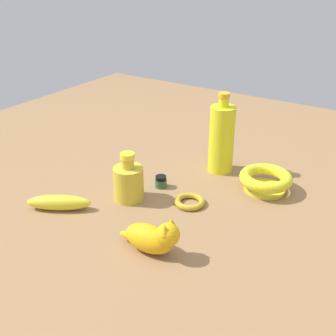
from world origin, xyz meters
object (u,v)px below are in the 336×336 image
banana (59,203)px  bottle_tall (222,138)px  bangle (190,202)px  nail_polish_jar (161,182)px  cat_figurine (153,237)px  bowl (266,180)px  bottle_short (129,182)px

banana → bottle_tall: bearing=29.1°
bangle → nail_polish_jar: bearing=162.1°
bottle_tall → cat_figurine: 0.45m
bottle_tall → bowl: size_ratio=1.67×
bottle_short → bottle_tall: size_ratio=0.55×
bottle_short → banana: bearing=-129.7°
bottle_short → bottle_tall: (0.13, 0.29, 0.05)m
bottle_short → bowl: 0.38m
cat_figurine → banana: 0.31m
bottle_short → banana: 0.19m
bowl → cat_figurine: bearing=-104.8°
nail_polish_jar → bangle: bearing=-17.9°
bottle_tall → bangle: size_ratio=3.02×
bangle → banana: 0.34m
nail_polish_jar → bangle: nail_polish_jar is taller
bowl → banana: bearing=-136.7°
bottle_short → bangle: size_ratio=1.66×
bottle_short → cat_figurine: (0.19, -0.15, -0.01)m
bowl → bangle: bowl is taller
bottle_tall → cat_figurine: (0.06, -0.44, -0.07)m
cat_figurine → nail_polish_jar: bearing=120.6°
bottle_short → nail_polish_jar: 0.11m
bowl → banana: (-0.41, -0.39, -0.01)m
bottle_tall → bowl: bearing=-15.3°
cat_figurine → bangle: size_ratio=1.91×
bottle_short → banana: size_ratio=0.81×
bottle_short → cat_figurine: 0.24m
bottle_short → bottle_tall: 0.32m
bottle_short → bottle_tall: bearing=65.9°
nail_polish_jar → bowl: 0.29m
bottle_tall → cat_figurine: bearing=-82.5°
bottle_tall → nail_polish_jar: bearing=-116.5°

